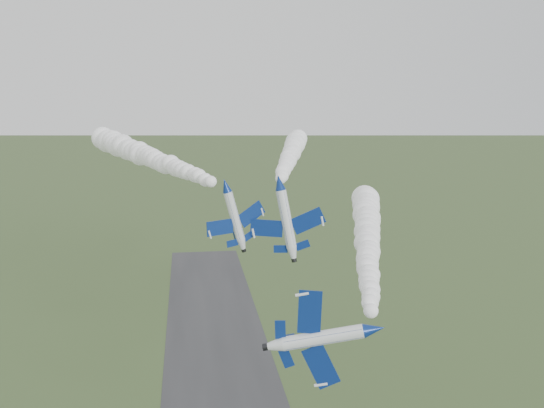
% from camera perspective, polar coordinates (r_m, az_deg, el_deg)
% --- Properties ---
extents(jet_lead, '(6.15, 13.71, 11.17)m').
position_cam_1_polar(jet_lead, '(68.75, 9.63, -11.57)').
color(jet_lead, silver).
extents(smoke_trail_jet_lead, '(20.12, 63.96, 5.45)m').
position_cam_1_polar(smoke_trail_jet_lead, '(102.26, 8.96, -3.14)').
color(smoke_trail_jet_lead, white).
extents(jet_pair_left, '(9.54, 11.37, 3.67)m').
position_cam_1_polar(jet_pair_left, '(88.88, -4.36, 1.77)').
color(jet_pair_left, silver).
extents(smoke_trail_jet_pair_left, '(27.28, 56.67, 5.10)m').
position_cam_1_polar(smoke_trail_jet_pair_left, '(118.11, -11.65, 4.43)').
color(smoke_trail_jet_pair_left, white).
extents(jet_pair_right, '(11.36, 13.60, 3.80)m').
position_cam_1_polar(jet_pair_right, '(90.45, 0.68, 2.06)').
color(jet_pair_right, silver).
extents(smoke_trail_jet_pair_right, '(18.88, 73.34, 4.97)m').
position_cam_1_polar(smoke_trail_jet_pair_right, '(130.51, 1.82, 4.83)').
color(smoke_trail_jet_pair_right, white).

